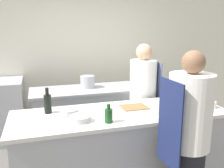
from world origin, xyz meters
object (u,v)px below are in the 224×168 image
at_px(bowl_prep_small, 80,118).
at_px(stockpot, 87,82).
at_px(bowl_wooden_salad, 189,104).
at_px(bottle_olive_oil, 48,103).
at_px(chef_at_stove, 143,100).
at_px(bottle_wine, 169,97).
at_px(bottle_vinegar, 109,115).
at_px(cup, 212,105).
at_px(chef_at_prep_near, 187,141).
at_px(bowl_mixing_large, 167,112).
at_px(bowl_ceramic_blue, 69,112).

height_order(bowl_prep_small, stockpot, stockpot).
bearing_deg(bowl_wooden_salad, bottle_olive_oil, 170.88).
relative_size(chef_at_stove, bowl_wooden_salad, 7.71).
xyz_separation_m(chef_at_stove, bottle_wine, (0.12, -0.52, 0.18)).
relative_size(chef_at_stove, stockpot, 7.34).
xyz_separation_m(bottle_vinegar, cup, (1.31, 0.09, -0.04)).
xyz_separation_m(bottle_vinegar, bowl_prep_small, (-0.27, 0.12, -0.05)).
height_order(bottle_vinegar, bowl_prep_small, bottle_vinegar).
bearing_deg(stockpot, bottle_vinegar, -93.31).
xyz_separation_m(bottle_olive_oil, cup, (1.89, -0.38, -0.08)).
bearing_deg(bottle_wine, cup, -39.53).
bearing_deg(chef_at_prep_near, bottle_wine, -19.40).
height_order(chef_at_prep_near, stockpot, chef_at_prep_near).
xyz_separation_m(bowl_mixing_large, bowl_wooden_salad, (0.38, 0.16, 0.01)).
distance_m(bowl_prep_small, bowl_wooden_salad, 1.34).
bearing_deg(bottle_vinegar, bowl_prep_small, 155.67).
xyz_separation_m(bottle_vinegar, bowl_mixing_large, (0.69, 0.05, -0.05)).
xyz_separation_m(bowl_ceramic_blue, stockpot, (0.44, 1.16, 0.07)).
distance_m(chef_at_stove, bottle_vinegar, 1.24).
height_order(bottle_olive_oil, bowl_prep_small, bottle_olive_oil).
distance_m(chef_at_stove, bowl_ceramic_blue, 1.29).
distance_m(bowl_wooden_salad, cup, 0.27).
height_order(bottle_olive_oil, stockpot, bottle_olive_oil).
xyz_separation_m(chef_at_stove, bottle_vinegar, (-0.79, -0.94, 0.18)).
relative_size(bowl_prep_small, bowl_ceramic_blue, 1.10).
xyz_separation_m(chef_at_stove, bowl_prep_small, (-1.06, -0.82, 0.13)).
bearing_deg(bowl_prep_small, bottle_wine, 13.97).
relative_size(chef_at_stove, cup, 18.12).
xyz_separation_m(bottle_olive_oil, stockpot, (0.66, 1.05, -0.02)).
distance_m(chef_at_stove, bowl_mixing_large, 0.91).
xyz_separation_m(chef_at_prep_near, bowl_prep_small, (-0.91, 0.56, 0.12)).
bearing_deg(bottle_vinegar, bottle_olive_oil, 140.68).
distance_m(bowl_wooden_salad, stockpot, 1.64).
relative_size(bowl_wooden_salad, cup, 2.35).
relative_size(chef_at_prep_near, bowl_wooden_salad, 7.87).
height_order(bowl_mixing_large, stockpot, stockpot).
distance_m(bowl_mixing_large, cup, 0.63).
xyz_separation_m(chef_at_stove, cup, (0.52, -0.85, 0.14)).
relative_size(bottle_wine, stockpot, 0.88).
xyz_separation_m(chef_at_stove, bowl_wooden_salad, (0.27, -0.73, 0.14)).
bearing_deg(bowl_prep_small, bowl_mixing_large, -4.36).
bearing_deg(bottle_wine, bowl_wooden_salad, -54.58).
relative_size(bottle_vinegar, stockpot, 0.87).
bearing_deg(bowl_wooden_salad, stockpot, 126.64).
xyz_separation_m(bottle_wine, bowl_mixing_large, (-0.23, -0.37, -0.05)).
height_order(bowl_mixing_large, bowl_ceramic_blue, bowl_ceramic_blue).
bearing_deg(stockpot, bowl_ceramic_blue, -110.95).
bearing_deg(chef_at_prep_near, bowl_prep_small, 56.90).
relative_size(chef_at_prep_near, bottle_wine, 8.49).
height_order(bottle_wine, stockpot, bottle_wine).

